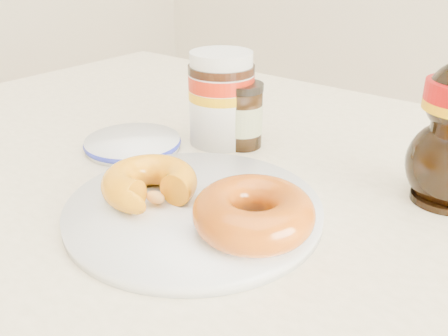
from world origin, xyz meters
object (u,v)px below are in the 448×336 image
Objects in this scene: dining_table at (284,275)px; plate at (194,209)px; donut_bitten at (150,183)px; nutella_jar at (221,95)px; donut_whole at (254,213)px; blue_rim_saucer at (133,143)px; dark_jar at (242,116)px.

plate is (-0.07, -0.07, 0.09)m from dining_table.
donut_bitten is 0.79× the size of nutella_jar.
donut_whole is (0.12, 0.01, 0.00)m from donut_bitten.
donut_whole is (0.01, -0.07, 0.12)m from dining_table.
dark_jar is at bearing 42.12° from blue_rim_saucer.
dining_table is 5.33× the size of plate.
donut_whole is 0.26m from nutella_jar.
plate is 2.10× the size of nutella_jar.
plate is at bearing 12.07° from donut_bitten.
donut_bitten is at bearing -35.73° from blue_rim_saucer.
blue_rim_saucer is (-0.11, -0.10, -0.04)m from dark_jar.
dark_jar is (-0.07, 0.18, 0.04)m from plate.
blue_rim_saucer is (-0.14, 0.10, -0.02)m from donut_bitten.
donut_bitten is at bearing -157.07° from plate.
donut_whole is 1.29× the size of dark_jar.
plate reaches higher than dining_table.
donut_whole is 0.28m from blue_rim_saucer.
nutella_jar reaches higher than donut_bitten.
nutella_jar is 0.04m from dark_jar.
dark_jar is (-0.15, 0.19, 0.01)m from donut_whole.
plate is 2.02× the size of blue_rim_saucer.
dark_jar reaches higher than dining_table.
donut_bitten is 1.14× the size of dark_jar.
nutella_jar is at bearing 148.73° from dining_table.
donut_whole is 0.86× the size of blue_rim_saucer.
donut_bitten is (-0.12, -0.09, 0.11)m from dining_table.
dark_jar is at bearing 10.61° from nutella_jar.
donut_whole is at bearing -50.98° from dark_jar.
plate is 0.05m from donut_bitten.
donut_whole reaches higher than dining_table.
nutella_jar reaches higher than dark_jar.
donut_bitten reaches higher than plate.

